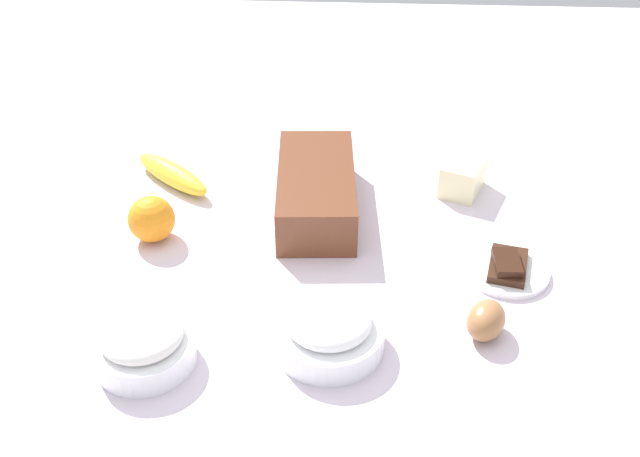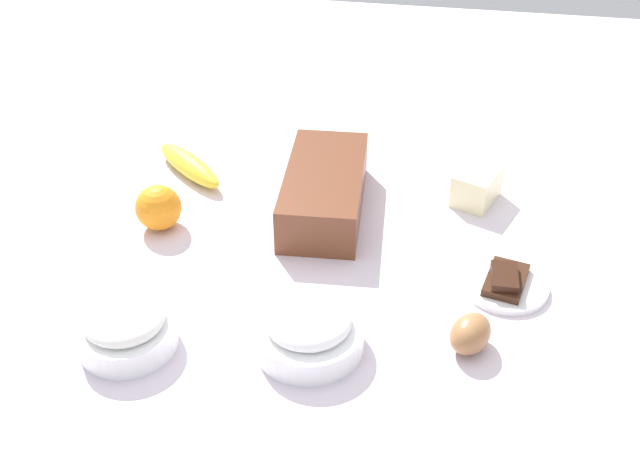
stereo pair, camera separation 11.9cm
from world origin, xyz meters
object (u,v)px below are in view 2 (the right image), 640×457
object	(u,v)px
orange_fruit	(158,208)
chocolate_plate	(505,283)
egg_near_butter	(470,334)
loaf_pan	(324,189)
butter_block	(477,186)
flour_bowl	(126,328)
banana	(189,165)
sugar_bowl	(308,330)

from	to	relation	value
orange_fruit	chocolate_plate	world-z (taller)	orange_fruit
egg_near_butter	loaf_pan	bearing A→B (deg)	-139.68
orange_fruit	butter_block	xyz separation A→B (m)	(-0.18, 0.52, -0.01)
flour_bowl	banana	distance (m)	0.45
flour_bowl	chocolate_plate	bearing A→B (deg)	112.87
loaf_pan	orange_fruit	bearing A→B (deg)	-72.73
butter_block	loaf_pan	bearing A→B (deg)	-73.59
butter_block	orange_fruit	bearing A→B (deg)	-71.29
sugar_bowl	chocolate_plate	bearing A→B (deg)	123.07
flour_bowl	chocolate_plate	xyz separation A→B (m)	(-0.22, 0.51, -0.02)
banana	butter_block	size ratio (longest dim) A/B	2.11
chocolate_plate	sugar_bowl	bearing A→B (deg)	-56.93
flour_bowl	orange_fruit	world-z (taller)	orange_fruit
sugar_bowl	egg_near_butter	world-z (taller)	sugar_bowl
chocolate_plate	banana	bearing A→B (deg)	-112.10
orange_fruit	egg_near_butter	world-z (taller)	orange_fruit
flour_bowl	sugar_bowl	distance (m)	0.25
flour_bowl	sugar_bowl	bearing A→B (deg)	99.65
flour_bowl	sugar_bowl	world-z (taller)	same
banana	chocolate_plate	distance (m)	0.62
loaf_pan	banana	distance (m)	0.28
flour_bowl	banana	size ratio (longest dim) A/B	0.71
egg_near_butter	orange_fruit	bearing A→B (deg)	-111.09
sugar_bowl	flour_bowl	bearing A→B (deg)	-80.35
flour_bowl	egg_near_butter	bearing A→B (deg)	99.70
banana	chocolate_plate	size ratio (longest dim) A/B	1.46
banana	chocolate_plate	world-z (taller)	banana
chocolate_plate	orange_fruit	bearing A→B (deg)	-96.23
flour_bowl	loaf_pan	bearing A→B (deg)	151.35
orange_fruit	butter_block	distance (m)	0.55
flour_bowl	egg_near_butter	xyz separation A→B (m)	(-0.08, 0.46, -0.01)
banana	orange_fruit	distance (m)	0.17
banana	flour_bowl	bearing A→B (deg)	7.76
loaf_pan	banana	world-z (taller)	loaf_pan
flour_bowl	orange_fruit	bearing A→B (deg)	-168.66
flour_bowl	butter_block	xyz separation A→B (m)	(-0.46, 0.47, -0.00)
sugar_bowl	chocolate_plate	world-z (taller)	sugar_bowl
sugar_bowl	chocolate_plate	distance (m)	0.32
loaf_pan	egg_near_butter	xyz separation A→B (m)	(0.30, 0.25, -0.02)
orange_fruit	egg_near_butter	bearing A→B (deg)	68.91
loaf_pan	sugar_bowl	world-z (taller)	loaf_pan
loaf_pan	sugar_bowl	distance (m)	0.34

